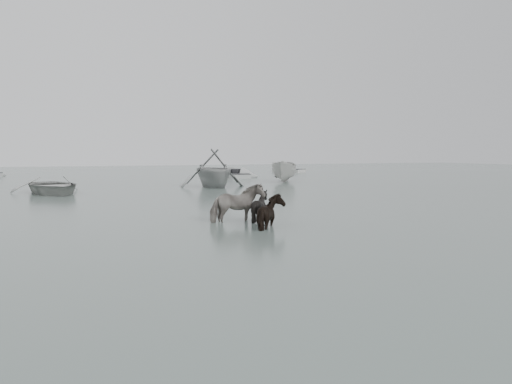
{
  "coord_description": "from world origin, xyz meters",
  "views": [
    {
      "loc": [
        -5.99,
        -13.17,
        2.29
      ],
      "look_at": [
        -0.06,
        1.54,
        1.0
      ],
      "focal_mm": 35.0,
      "sensor_mm": 36.0,
      "label": 1
    }
  ],
  "objects_px": {
    "pony_black": "(260,202)",
    "rowboat_lead": "(52,184)",
    "pony_pinto": "(237,199)",
    "pony_dark": "(273,205)"
  },
  "relations": [
    {
      "from": "pony_black",
      "to": "rowboat_lead",
      "type": "relative_size",
      "value": 0.24
    },
    {
      "from": "pony_pinto",
      "to": "pony_black",
      "type": "xyz_separation_m",
      "value": [
        0.79,
        -0.06,
        -0.13
      ]
    },
    {
      "from": "pony_pinto",
      "to": "pony_dark",
      "type": "distance_m",
      "value": 1.65
    },
    {
      "from": "pony_pinto",
      "to": "pony_dark",
      "type": "xyz_separation_m",
      "value": [
        0.6,
        -1.54,
        -0.06
      ]
    },
    {
      "from": "pony_pinto",
      "to": "pony_dark",
      "type": "bearing_deg",
      "value": -165.14
    },
    {
      "from": "pony_pinto",
      "to": "pony_dark",
      "type": "height_order",
      "value": "pony_pinto"
    },
    {
      "from": "pony_dark",
      "to": "pony_pinto",
      "type": "bearing_deg",
      "value": 30.43
    },
    {
      "from": "pony_pinto",
      "to": "pony_black",
      "type": "relative_size",
      "value": 1.43
    },
    {
      "from": "rowboat_lead",
      "to": "pony_pinto",
      "type": "bearing_deg",
      "value": -81.53
    },
    {
      "from": "pony_dark",
      "to": "rowboat_lead",
      "type": "xyz_separation_m",
      "value": [
        -6.26,
        15.58,
        -0.16
      ]
    }
  ]
}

